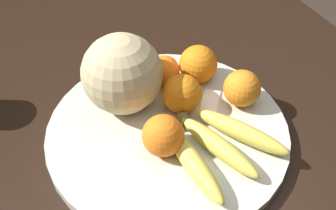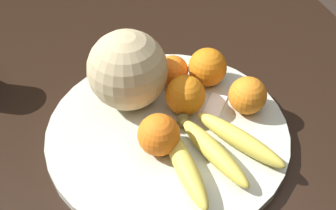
{
  "view_description": "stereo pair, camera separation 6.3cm",
  "coord_description": "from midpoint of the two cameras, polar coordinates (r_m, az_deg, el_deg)",
  "views": [
    {
      "loc": [
        -0.34,
        0.18,
        1.26
      ],
      "look_at": [
        0.07,
        -0.0,
        0.82
      ],
      "focal_mm": 42.0,
      "sensor_mm": 36.0,
      "label": 1
    },
    {
      "loc": [
        -0.37,
        0.12,
        1.26
      ],
      "look_at": [
        0.07,
        -0.0,
        0.82
      ],
      "focal_mm": 42.0,
      "sensor_mm": 36.0,
      "label": 2
    }
  ],
  "objects": [
    {
      "name": "kitchen_table",
      "position": [
        0.72,
        4.05,
        -13.75
      ],
      "size": [
        1.33,
        0.99,
        0.75
      ],
      "color": "black",
      "rests_on": "ground_plane"
    },
    {
      "name": "fruit_bowl",
      "position": [
        0.67,
        2.69,
        -3.72
      ],
      "size": [
        0.41,
        0.41,
        0.02
      ],
      "color": "beige",
      "rests_on": "kitchen_table"
    },
    {
      "name": "melon",
      "position": [
        0.66,
        -3.2,
        4.97
      ],
      "size": [
        0.14,
        0.14,
        0.14
      ],
      "color": "#C6B284",
      "rests_on": "fruit_bowl"
    },
    {
      "name": "banana_bunch",
      "position": [
        0.61,
        9.36,
        -6.65
      ],
      "size": [
        0.19,
        0.18,
        0.03
      ],
      "rotation": [
        0.0,
        0.0,
        3.47
      ],
      "color": "brown",
      "rests_on": "fruit_bowl"
    },
    {
      "name": "orange_front_left",
      "position": [
        0.69,
        14.05,
        1.23
      ],
      "size": [
        0.07,
        0.07,
        0.07
      ],
      "color": "orange",
      "rests_on": "fruit_bowl"
    },
    {
      "name": "orange_front_right",
      "position": [
        0.73,
        8.22,
        5.35
      ],
      "size": [
        0.07,
        0.07,
        0.07
      ],
      "color": "orange",
      "rests_on": "fruit_bowl"
    },
    {
      "name": "orange_mid_center",
      "position": [
        0.73,
        3.22,
        4.91
      ],
      "size": [
        0.06,
        0.06,
        0.06
      ],
      "color": "orange",
      "rests_on": "fruit_bowl"
    },
    {
      "name": "orange_back_left",
      "position": [
        0.67,
        5.23,
        1.32
      ],
      "size": [
        0.07,
        0.07,
        0.07
      ],
      "color": "orange",
      "rests_on": "fruit_bowl"
    },
    {
      "name": "orange_back_right",
      "position": [
        0.6,
        1.62,
        -4.5
      ],
      "size": [
        0.07,
        0.07,
        0.07
      ],
      "color": "orange",
      "rests_on": "fruit_bowl"
    },
    {
      "name": "produce_tag",
      "position": [
        0.7,
        9.24,
        -0.55
      ],
      "size": [
        0.08,
        0.07,
        0.0
      ],
      "rotation": [
        0.0,
        0.0,
        -0.65
      ],
      "color": "white",
      "rests_on": "fruit_bowl"
    }
  ]
}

